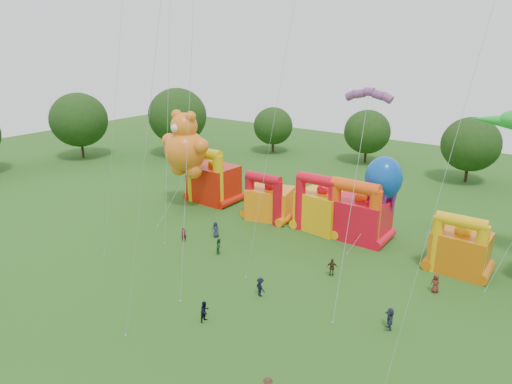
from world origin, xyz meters
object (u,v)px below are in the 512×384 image
Objects in this scene: spectator_0 at (216,229)px; spectator_4 at (332,267)px; bouncy_castle_0 at (212,181)px; bouncy_castle_2 at (321,208)px; octopus_kite at (379,193)px; teddy_bear_kite at (182,159)px.

spectator_0 reaches higher than spectator_4.
bouncy_castle_2 is (15.89, -0.18, -0.25)m from bouncy_castle_0.
spectator_0 is (-13.95, -9.52, -4.26)m from octopus_kite.
bouncy_castle_2 is 11.73m from spectator_0.
teddy_bear_kite is at bearing -40.49° from spectator_4.
octopus_kite is (5.91, 1.13, 2.62)m from bouncy_castle_2.
octopus_kite reaches higher than bouncy_castle_0.
teddy_bear_kite reaches higher than octopus_kite.
spectator_4 is (13.90, -0.46, -0.03)m from spectator_0.
spectator_0 is 13.91m from spectator_4.
octopus_kite is (22.62, 5.28, -1.29)m from teddy_bear_kite.
spectator_0 is at bearing -133.78° from bouncy_castle_2.
spectator_4 is (5.87, -8.85, -1.67)m from bouncy_castle_2.
spectator_4 is (22.57, -4.69, -5.58)m from teddy_bear_kite.
bouncy_castle_2 is at bearing -169.19° from octopus_kite.
teddy_bear_kite is at bearing -100.66° from bouncy_castle_0.
spectator_4 is at bearing -90.26° from octopus_kite.
bouncy_castle_0 is 5.73m from teddy_bear_kite.
bouncy_castle_0 is at bearing -177.51° from octopus_kite.
bouncy_castle_2 is at bearing 13.97° from teddy_bear_kite.
octopus_kite reaches higher than spectator_4.
octopus_kite reaches higher than spectator_0.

